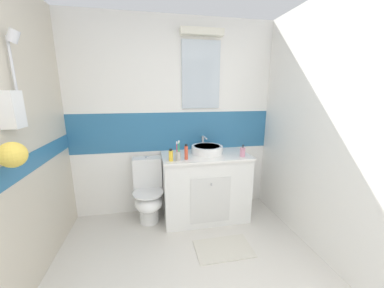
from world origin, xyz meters
The scene contains 11 objects.
ground_plane centered at (0.00, 1.20, -0.02)m, with size 3.20×3.48×0.04m, color beige.
wall_back_tiled centered at (0.01, 2.45, 1.26)m, with size 3.20×0.20×2.50m.
wall_right_plain centered at (1.35, 1.20, 1.25)m, with size 0.10×3.48×2.50m, color white.
vanity_cabinet centered at (0.35, 2.12, 0.43)m, with size 1.08×0.59×0.85m.
sink_basin centered at (0.38, 2.16, 0.90)m, with size 0.39×0.44×0.19m.
toilet centered at (-0.37, 2.16, 0.37)m, with size 0.37×0.50×0.81m.
toothbrush_cup centered at (-0.01, 1.93, 0.92)m, with size 0.06×0.06×0.23m.
soap_dispenser centered at (0.77, 1.94, 0.90)m, with size 0.06×0.06×0.15m.
deodorant_spray_can centered at (0.08, 1.95, 0.93)m, with size 0.04×0.04×0.18m.
lotion_bottle_short centered at (-0.10, 1.93, 0.91)m, with size 0.05×0.05×0.14m.
bath_mat centered at (0.39, 1.46, 0.01)m, with size 0.59×0.36×0.01m, color beige.
Camera 1 is at (-0.31, -0.40, 1.60)m, focal length 20.26 mm.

